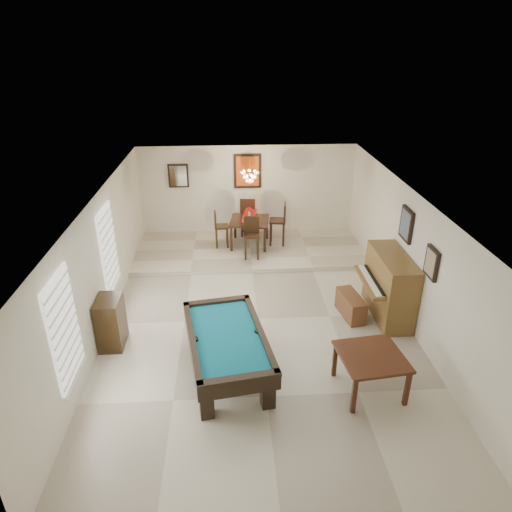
{
  "coord_description": "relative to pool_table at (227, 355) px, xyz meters",
  "views": [
    {
      "loc": [
        -0.52,
        -7.87,
        5.23
      ],
      "look_at": [
        0.0,
        0.6,
        1.15
      ],
      "focal_mm": 32.0,
      "sensor_mm": 36.0,
      "label": 1
    }
  ],
  "objects": [
    {
      "name": "ground_plane",
      "position": [
        0.62,
        1.62,
        -0.39
      ],
      "size": [
        6.0,
        9.0,
        0.02
      ],
      "primitive_type": "cube",
      "color": "beige"
    },
    {
      "name": "wall_back",
      "position": [
        0.62,
        6.12,
        0.92
      ],
      "size": [
        6.0,
        0.04,
        2.6
      ],
      "primitive_type": "cube",
      "color": "silver",
      "rests_on": "ground_plane"
    },
    {
      "name": "wall_front",
      "position": [
        0.62,
        -2.88,
        0.92
      ],
      "size": [
        6.0,
        0.04,
        2.6
      ],
      "primitive_type": "cube",
      "color": "silver",
      "rests_on": "ground_plane"
    },
    {
      "name": "wall_left",
      "position": [
        -2.38,
        1.62,
        0.92
      ],
      "size": [
        0.04,
        9.0,
        2.6
      ],
      "primitive_type": "cube",
      "color": "silver",
      "rests_on": "ground_plane"
    },
    {
      "name": "wall_right",
      "position": [
        3.62,
        1.62,
        0.92
      ],
      "size": [
        0.04,
        9.0,
        2.6
      ],
      "primitive_type": "cube",
      "color": "silver",
      "rests_on": "ground_plane"
    },
    {
      "name": "ceiling",
      "position": [
        0.62,
        1.62,
        2.22
      ],
      "size": [
        6.0,
        9.0,
        0.04
      ],
      "primitive_type": "cube",
      "color": "white",
      "rests_on": "wall_back"
    },
    {
      "name": "dining_step",
      "position": [
        0.62,
        4.87,
        -0.32
      ],
      "size": [
        6.0,
        2.5,
        0.12
      ],
      "primitive_type": "cube",
      "color": "beige",
      "rests_on": "ground_plane"
    },
    {
      "name": "window_left_front",
      "position": [
        -2.35,
        -0.58,
        1.02
      ],
      "size": [
        0.06,
        1.0,
        1.7
      ],
      "primitive_type": "cube",
      "color": "white",
      "rests_on": "wall_left"
    },
    {
      "name": "window_left_rear",
      "position": [
        -2.35,
        2.22,
        1.02
      ],
      "size": [
        0.06,
        1.0,
        1.7
      ],
      "primitive_type": "cube",
      "color": "white",
      "rests_on": "wall_left"
    },
    {
      "name": "pool_table",
      "position": [
        0.0,
        0.0,
        0.0
      ],
      "size": [
        1.6,
        2.46,
        0.76
      ],
      "primitive_type": null,
      "rotation": [
        0.0,
        0.0,
        0.17
      ],
      "color": "black",
      "rests_on": "ground_plane"
    },
    {
      "name": "square_table",
      "position": [
        2.29,
        -0.55,
        -0.04
      ],
      "size": [
        1.12,
        1.12,
        0.69
      ],
      "primitive_type": null,
      "rotation": [
        0.0,
        0.0,
        0.13
      ],
      "color": "#35190D",
      "rests_on": "ground_plane"
    },
    {
      "name": "upright_piano",
      "position": [
        3.15,
        1.64,
        0.29
      ],
      "size": [
        0.91,
        1.62,
        1.35
      ],
      "primitive_type": null,
      "color": "brown",
      "rests_on": "ground_plane"
    },
    {
      "name": "piano_bench",
      "position": [
        2.55,
        1.64,
        -0.14
      ],
      "size": [
        0.48,
        0.91,
        0.48
      ],
      "primitive_type": "cube",
      "rotation": [
        0.0,
        0.0,
        0.17
      ],
      "color": "brown",
      "rests_on": "ground_plane"
    },
    {
      "name": "apothecary_chest",
      "position": [
        -2.14,
        0.95,
        0.11
      ],
      "size": [
        0.43,
        0.65,
        0.98
      ],
      "primitive_type": "cube",
      "color": "black",
      "rests_on": "ground_plane"
    },
    {
      "name": "dining_table",
      "position": [
        0.62,
        5.1,
        0.16
      ],
      "size": [
        1.14,
        1.14,
        0.84
      ],
      "primitive_type": null,
      "rotation": [
        0.0,
        0.0,
        -0.13
      ],
      "color": "black",
      "rests_on": "dining_step"
    },
    {
      "name": "flower_vase",
      "position": [
        0.62,
        5.1,
        0.7
      ],
      "size": [
        0.17,
        0.17,
        0.24
      ],
      "primitive_type": null,
      "rotation": [
        0.0,
        0.0,
        0.24
      ],
      "color": "#B3240F",
      "rests_on": "dining_table"
    },
    {
      "name": "dining_chair_south",
      "position": [
        0.64,
        4.3,
        0.27
      ],
      "size": [
        0.4,
        0.4,
        1.06
      ],
      "primitive_type": null,
      "rotation": [
        0.0,
        0.0,
        -0.02
      ],
      "color": "black",
      "rests_on": "dining_step"
    },
    {
      "name": "dining_chair_north",
      "position": [
        0.62,
        5.81,
        0.3
      ],
      "size": [
        0.46,
        0.46,
        1.13
      ],
      "primitive_type": null,
      "rotation": [
        0.0,
        0.0,
        3.02
      ],
      "color": "black",
      "rests_on": "dining_step"
    },
    {
      "name": "dining_chair_west",
      "position": [
        -0.12,
        5.06,
        0.23
      ],
      "size": [
        0.38,
        0.38,
        0.98
      ],
      "primitive_type": null,
      "rotation": [
        0.0,
        0.0,
        1.63
      ],
      "color": "black",
      "rests_on": "dining_step"
    },
    {
      "name": "dining_chair_east",
      "position": [
        1.38,
        5.12,
        0.32
      ],
      "size": [
        0.48,
        0.48,
        1.15
      ],
      "primitive_type": null,
      "rotation": [
        0.0,
        0.0,
        -1.71
      ],
      "color": "black",
      "rests_on": "dining_step"
    },
    {
      "name": "chandelier",
      "position": [
        0.62,
        4.82,
        1.82
      ],
      "size": [
        0.44,
        0.44,
        0.6
      ],
      "primitive_type": null,
      "color": "#FFE5B2",
      "rests_on": "ceiling"
    },
    {
      "name": "back_painting",
      "position": [
        0.62,
        6.08,
        1.52
      ],
      "size": [
        0.75,
        0.06,
        0.95
      ],
      "primitive_type": "cube",
      "color": "#D84C14",
      "rests_on": "wall_back"
    },
    {
      "name": "back_mirror",
      "position": [
        -1.28,
        6.08,
        1.42
      ],
      "size": [
        0.55,
        0.06,
        0.65
      ],
      "primitive_type": "cube",
      "color": "white",
      "rests_on": "wall_back"
    },
    {
      "name": "right_picture_upper",
      "position": [
        3.58,
        1.92,
        1.52
      ],
      "size": [
        0.06,
        0.55,
        0.65
      ],
      "primitive_type": "cube",
      "color": "slate",
      "rests_on": "wall_right"
    },
    {
      "name": "right_picture_lower",
      "position": [
        3.58,
        0.62,
        1.32
      ],
      "size": [
        0.06,
        0.45,
        0.55
      ],
      "primitive_type": "cube",
      "color": "gray",
      "rests_on": "wall_right"
    }
  ]
}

